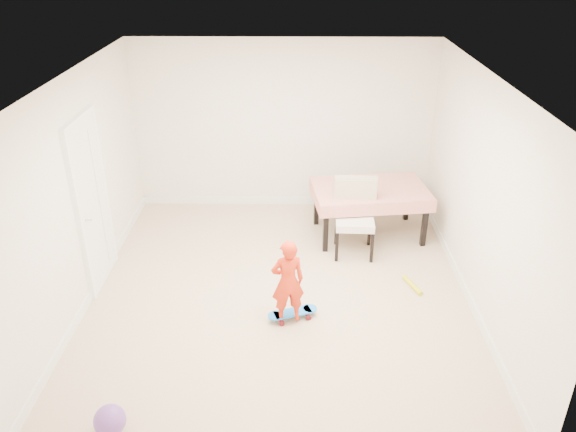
{
  "coord_description": "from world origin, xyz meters",
  "views": [
    {
      "loc": [
        0.18,
        -5.64,
        3.93
      ],
      "look_at": [
        0.1,
        0.2,
        0.95
      ],
      "focal_mm": 35.0,
      "sensor_mm": 36.0,
      "label": 1
    }
  ],
  "objects_px": {
    "balloon": "(110,420)",
    "skateboard": "(293,315)",
    "child": "(288,284)",
    "dining_table": "(369,211)",
    "dining_chair": "(355,219)"
  },
  "relations": [
    {
      "from": "skateboard",
      "to": "child",
      "type": "relative_size",
      "value": 0.58
    },
    {
      "from": "dining_chair",
      "to": "skateboard",
      "type": "relative_size",
      "value": 1.77
    },
    {
      "from": "dining_table",
      "to": "balloon",
      "type": "distance_m",
      "value": 4.51
    },
    {
      "from": "dining_table",
      "to": "child",
      "type": "xyz_separation_m",
      "value": [
        -1.12,
        -2.06,
        0.14
      ]
    },
    {
      "from": "balloon",
      "to": "skateboard",
      "type": "bearing_deg",
      "value": 46.28
    },
    {
      "from": "dining_table",
      "to": "dining_chair",
      "type": "bearing_deg",
      "value": -122.94
    },
    {
      "from": "child",
      "to": "skateboard",
      "type": "bearing_deg",
      "value": -141.33
    },
    {
      "from": "dining_chair",
      "to": "child",
      "type": "height_order",
      "value": "dining_chair"
    },
    {
      "from": "skateboard",
      "to": "balloon",
      "type": "xyz_separation_m",
      "value": [
        -1.58,
        -1.65,
        0.1
      ]
    },
    {
      "from": "child",
      "to": "dining_chair",
      "type": "bearing_deg",
      "value": -132.79
    },
    {
      "from": "dining_chair",
      "to": "child",
      "type": "bearing_deg",
      "value": -116.88
    },
    {
      "from": "dining_table",
      "to": "skateboard",
      "type": "xyz_separation_m",
      "value": [
        -1.07,
        -1.99,
        -0.32
      ]
    },
    {
      "from": "dining_table",
      "to": "child",
      "type": "relative_size",
      "value": 1.56
    },
    {
      "from": "dining_chair",
      "to": "child",
      "type": "relative_size",
      "value": 1.02
    },
    {
      "from": "dining_chair",
      "to": "child",
      "type": "xyz_separation_m",
      "value": [
        -0.87,
        -1.53,
        -0.01
      ]
    }
  ]
}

